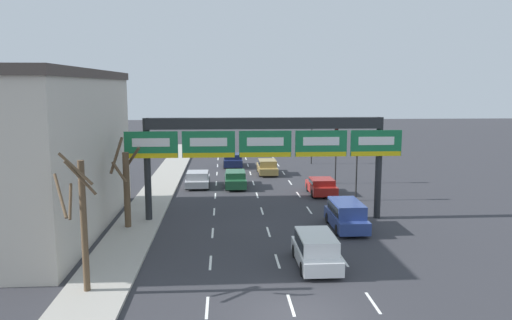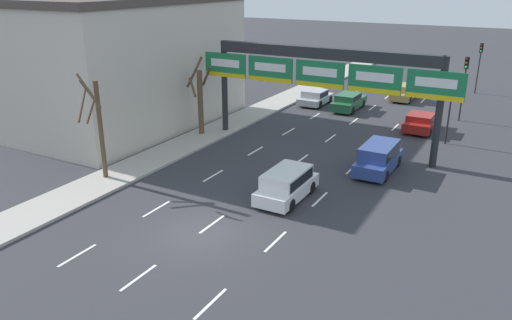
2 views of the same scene
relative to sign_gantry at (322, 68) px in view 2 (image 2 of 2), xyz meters
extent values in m
plane|color=#333338|center=(0.00, -13.69, -5.33)|extent=(220.00, 220.00, 0.00)
cube|color=#A8A399|center=(-8.00, -13.69, -5.25)|extent=(2.80, 110.00, 0.15)
cube|color=white|center=(-3.30, -17.69, -5.32)|extent=(0.12, 2.00, 0.01)
cube|color=white|center=(-3.30, -12.69, -5.32)|extent=(0.12, 2.00, 0.01)
cube|color=white|center=(-3.30, -7.69, -5.32)|extent=(0.12, 2.00, 0.01)
cube|color=white|center=(-3.30, -2.69, -5.32)|extent=(0.12, 2.00, 0.01)
cube|color=white|center=(-3.30, 2.31, -5.32)|extent=(0.12, 2.00, 0.01)
cube|color=white|center=(-3.30, 7.31, -5.32)|extent=(0.12, 2.00, 0.01)
cube|color=white|center=(-3.30, 12.31, -5.32)|extent=(0.12, 2.00, 0.01)
cube|color=white|center=(-3.30, 17.31, -5.32)|extent=(0.12, 2.00, 0.01)
cube|color=white|center=(-3.30, 22.31, -5.32)|extent=(0.12, 2.00, 0.01)
cube|color=white|center=(-3.30, 27.31, -5.32)|extent=(0.12, 2.00, 0.01)
cube|color=white|center=(-3.30, 32.31, -5.32)|extent=(0.12, 2.00, 0.01)
cube|color=white|center=(0.00, -17.69, -5.32)|extent=(0.12, 2.00, 0.01)
cube|color=white|center=(0.00, -12.69, -5.32)|extent=(0.12, 2.00, 0.01)
cube|color=white|center=(0.00, -7.69, -5.32)|extent=(0.12, 2.00, 0.01)
cube|color=white|center=(0.00, -2.69, -5.32)|extent=(0.12, 2.00, 0.01)
cube|color=white|center=(0.00, 2.31, -5.32)|extent=(0.12, 2.00, 0.01)
cube|color=white|center=(0.00, 7.31, -5.32)|extent=(0.12, 2.00, 0.01)
cube|color=white|center=(0.00, 12.31, -5.32)|extent=(0.12, 2.00, 0.01)
cube|color=white|center=(0.00, 17.31, -5.32)|extent=(0.12, 2.00, 0.01)
cube|color=white|center=(0.00, 22.31, -5.32)|extent=(0.12, 2.00, 0.01)
cube|color=white|center=(0.00, 27.31, -5.32)|extent=(0.12, 2.00, 0.01)
cube|color=white|center=(0.00, 32.31, -5.32)|extent=(0.12, 2.00, 0.01)
cube|color=white|center=(3.30, -17.69, -5.32)|extent=(0.12, 2.00, 0.01)
cube|color=white|center=(3.30, -12.69, -5.32)|extent=(0.12, 2.00, 0.01)
cube|color=white|center=(3.30, -7.69, -5.32)|extent=(0.12, 2.00, 0.01)
cube|color=white|center=(3.30, -2.69, -5.32)|extent=(0.12, 2.00, 0.01)
cube|color=white|center=(3.30, 2.31, -5.32)|extent=(0.12, 2.00, 0.01)
cube|color=white|center=(3.30, 7.31, -5.32)|extent=(0.12, 2.00, 0.01)
cube|color=white|center=(3.30, 12.31, -5.32)|extent=(0.12, 2.00, 0.01)
cube|color=white|center=(3.30, 17.31, -5.32)|extent=(0.12, 2.00, 0.01)
cube|color=white|center=(3.30, 22.31, -5.32)|extent=(0.12, 2.00, 0.01)
cube|color=white|center=(3.30, 27.31, -5.32)|extent=(0.12, 2.00, 0.01)
cube|color=white|center=(3.30, 32.31, -5.32)|extent=(0.12, 2.00, 0.01)
cylinder|color=#232628|center=(-7.40, 0.07, -2.03)|extent=(0.42, 0.42, 6.60)
cylinder|color=#232628|center=(7.40, 0.07, -2.03)|extent=(0.42, 0.42, 6.60)
cube|color=#232628|center=(0.00, 0.07, 0.92)|extent=(14.80, 0.60, 0.70)
cube|color=#197542|center=(-7.08, -0.27, -0.36)|extent=(3.29, 0.08, 1.65)
cube|color=white|center=(-7.08, -0.31, -0.21)|extent=(2.30, 0.02, 0.53)
cube|color=yellow|center=(-7.08, -0.31, -1.03)|extent=(3.22, 0.02, 0.30)
cube|color=#197542|center=(-3.54, -0.27, -0.36)|extent=(3.29, 0.08, 1.65)
cube|color=white|center=(-3.54, -0.31, -0.21)|extent=(2.30, 0.02, 0.53)
cube|color=yellow|center=(-3.54, -0.31, -1.03)|extent=(3.22, 0.02, 0.30)
cube|color=#197542|center=(0.00, -0.27, -0.36)|extent=(3.29, 0.08, 1.65)
cube|color=white|center=(0.00, -0.31, -0.21)|extent=(2.30, 0.02, 0.53)
cube|color=yellow|center=(0.00, -0.31, -1.03)|extent=(3.22, 0.02, 0.30)
cube|color=#197542|center=(3.54, -0.27, -0.36)|extent=(3.29, 0.08, 1.65)
cube|color=white|center=(3.54, -0.31, -0.21)|extent=(2.30, 0.02, 0.53)
cube|color=yellow|center=(3.54, -0.31, -1.03)|extent=(3.22, 0.02, 0.30)
cube|color=#197542|center=(7.08, -0.27, -0.36)|extent=(3.29, 0.08, 1.65)
cube|color=white|center=(7.08, -0.31, -0.21)|extent=(2.30, 0.02, 0.53)
cube|color=yellow|center=(7.08, -0.31, -1.03)|extent=(3.22, 0.02, 0.30)
cube|color=beige|center=(-15.60, -1.59, -0.83)|extent=(11.59, 17.17, 9.00)
cube|color=maroon|center=(5.13, 7.37, -4.79)|extent=(1.92, 3.94, 0.67)
cube|color=maroon|center=(5.13, 7.13, -4.24)|extent=(1.77, 2.05, 0.44)
cube|color=black|center=(5.13, 7.13, -4.24)|extent=(1.81, 1.88, 0.32)
cylinder|color=black|center=(4.25, 8.55, -5.00)|extent=(0.22, 0.66, 0.66)
cylinder|color=black|center=(6.00, 8.55, -5.00)|extent=(0.22, 0.66, 0.66)
cylinder|color=black|center=(4.25, 6.18, -5.00)|extent=(0.22, 0.66, 0.66)
cylinder|color=black|center=(6.00, 6.18, -5.00)|extent=(0.22, 0.66, 0.66)
cube|color=silver|center=(1.77, -8.45, -4.80)|extent=(1.82, 4.20, 0.66)
cube|color=silver|center=(1.77, -8.49, -4.10)|extent=(1.67, 2.94, 0.72)
cube|color=black|center=(1.77, -8.49, -4.10)|extent=(1.71, 2.70, 0.52)
cylinder|color=black|center=(0.95, -7.19, -5.00)|extent=(0.22, 0.66, 0.66)
cylinder|color=black|center=(2.59, -7.19, -5.00)|extent=(0.22, 0.66, 0.66)
cylinder|color=black|center=(0.95, -9.71, -5.00)|extent=(0.22, 0.66, 0.66)
cylinder|color=black|center=(2.59, -9.71, -5.00)|extent=(0.22, 0.66, 0.66)
cube|color=#A88947|center=(1.62, 16.89, -4.82)|extent=(1.77, 4.50, 0.62)
cube|color=#A88947|center=(1.62, 16.62, -4.20)|extent=(1.63, 2.34, 0.61)
cube|color=black|center=(1.62, 16.62, -4.20)|extent=(1.67, 2.15, 0.44)
cylinder|color=black|center=(0.83, 18.24, -5.00)|extent=(0.22, 0.66, 0.66)
cylinder|color=black|center=(2.42, 18.24, -5.00)|extent=(0.22, 0.66, 0.66)
cylinder|color=black|center=(0.83, 15.53, -5.00)|extent=(0.22, 0.66, 0.66)
cylinder|color=black|center=(2.42, 15.53, -5.00)|extent=(0.22, 0.66, 0.66)
cube|color=navy|center=(4.75, -2.33, -4.77)|extent=(1.81, 4.48, 0.72)
cube|color=navy|center=(4.75, -2.38, -4.02)|extent=(1.67, 3.14, 0.78)
cube|color=black|center=(4.75, -2.38, -4.02)|extent=(1.71, 2.88, 0.56)
cylinder|color=black|center=(3.93, -0.99, -5.00)|extent=(0.22, 0.66, 0.66)
cylinder|color=black|center=(5.57, -0.99, -5.00)|extent=(0.22, 0.66, 0.66)
cylinder|color=black|center=(3.93, -3.68, -5.00)|extent=(0.22, 0.66, 0.66)
cylinder|color=black|center=(5.57, -3.68, -5.00)|extent=(0.22, 0.66, 0.66)
cube|color=#B7B7BC|center=(-4.85, 11.07, -4.85)|extent=(1.95, 4.01, 0.55)
cube|color=#B7B7BC|center=(-4.85, 10.83, -4.28)|extent=(1.79, 2.08, 0.58)
cube|color=black|center=(-4.85, 10.83, -4.28)|extent=(1.83, 1.92, 0.42)
cylinder|color=black|center=(-5.74, 12.27, -5.00)|extent=(0.22, 0.66, 0.66)
cylinder|color=black|center=(-3.97, 12.27, -5.00)|extent=(0.22, 0.66, 0.66)
cylinder|color=black|center=(-5.74, 9.86, -5.00)|extent=(0.22, 0.66, 0.66)
cylinder|color=black|center=(-3.97, 9.86, -5.00)|extent=(0.22, 0.66, 0.66)
cube|color=#235B38|center=(-1.64, 10.76, -4.77)|extent=(1.75, 4.63, 0.71)
cube|color=#235B38|center=(-1.64, 10.48, -4.16)|extent=(1.61, 2.41, 0.50)
cube|color=black|center=(-1.64, 10.48, -4.16)|extent=(1.65, 2.22, 0.36)
cylinder|color=black|center=(-2.43, 12.15, -5.00)|extent=(0.22, 0.66, 0.66)
cylinder|color=black|center=(-0.85, 12.15, -5.00)|extent=(0.22, 0.66, 0.66)
cylinder|color=black|center=(-2.43, 9.37, -5.00)|extent=(0.22, 0.66, 0.66)
cylinder|color=black|center=(-0.85, 9.37, -5.00)|extent=(0.22, 0.66, 0.66)
cube|color=#19234C|center=(-1.66, 21.68, -4.77)|extent=(1.95, 4.39, 0.71)
cube|color=#19234C|center=(-1.66, 21.41, -4.16)|extent=(1.79, 2.28, 0.50)
cube|color=black|center=(-1.66, 21.41, -4.16)|extent=(1.83, 2.10, 0.36)
cylinder|color=black|center=(-2.54, 23.00, -5.00)|extent=(0.22, 0.66, 0.66)
cylinder|color=black|center=(-0.77, 23.00, -5.00)|extent=(0.22, 0.66, 0.66)
cylinder|color=black|center=(-2.54, 20.36, -5.00)|extent=(0.22, 0.66, 0.66)
cylinder|color=black|center=(-0.77, 20.36, -5.00)|extent=(0.22, 0.66, 0.66)
cylinder|color=black|center=(7.07, 22.91, -3.36)|extent=(0.12, 0.12, 3.94)
cube|color=black|center=(7.07, 22.91, -0.93)|extent=(0.30, 0.24, 0.90)
sphere|color=#3D0E0C|center=(7.07, 22.78, -0.63)|extent=(0.20, 0.20, 0.20)
sphere|color=#412F0C|center=(7.07, 22.78, -0.93)|extent=(0.20, 0.20, 0.20)
sphere|color=green|center=(7.07, 22.78, -1.23)|extent=(0.20, 0.20, 0.20)
cylinder|color=black|center=(7.23, 11.64, -3.27)|extent=(0.12, 0.12, 4.12)
cube|color=black|center=(7.23, 11.64, -0.76)|extent=(0.30, 0.24, 0.90)
sphere|color=#3D0E0C|center=(7.23, 11.51, -0.46)|extent=(0.20, 0.20, 0.20)
sphere|color=#412F0C|center=(7.23, 11.51, -0.76)|extent=(0.20, 0.20, 0.20)
sphere|color=green|center=(7.23, 11.51, -1.06)|extent=(0.20, 0.20, 0.20)
cylinder|color=black|center=(7.31, 5.03, -3.63)|extent=(0.12, 0.12, 3.41)
cube|color=black|center=(7.31, 5.03, -1.47)|extent=(0.30, 0.24, 0.90)
sphere|color=red|center=(7.31, 4.90, -1.17)|extent=(0.20, 0.20, 0.20)
sphere|color=#412F0C|center=(7.31, 4.90, -1.47)|extent=(0.20, 0.20, 0.20)
sphere|color=#0E3515|center=(7.31, 4.90, -1.77)|extent=(0.20, 0.20, 0.20)
cylinder|color=brown|center=(-8.32, -11.06, -2.44)|extent=(0.27, 0.27, 5.48)
cylinder|color=brown|center=(-8.78, -11.14, -1.36)|extent=(0.30, 1.04, 1.33)
cylinder|color=brown|center=(-9.05, -11.47, -1.03)|extent=(0.98, 1.59, 1.54)
cylinder|color=brown|center=(-8.21, -11.60, -0.32)|extent=(1.20, 0.37, 1.45)
cylinder|color=brown|center=(-8.35, -11.67, 0.06)|extent=(1.33, 0.17, 1.32)
cylinder|color=brown|center=(-8.41, -1.55, -2.91)|extent=(0.38, 0.38, 4.53)
cylinder|color=brown|center=(-8.99, -1.31, -0.85)|extent=(0.70, 1.35, 2.08)
cylinder|color=brown|center=(-8.71, -1.99, -1.77)|extent=(1.07, 0.82, 1.23)
cylinder|color=brown|center=(-8.15, -1.05, -1.11)|extent=(1.20, 0.73, 1.51)
camera|label=1|loc=(-2.59, -31.18, 3.26)|focal=35.00mm
camera|label=2|loc=(11.84, -29.70, 5.44)|focal=35.00mm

